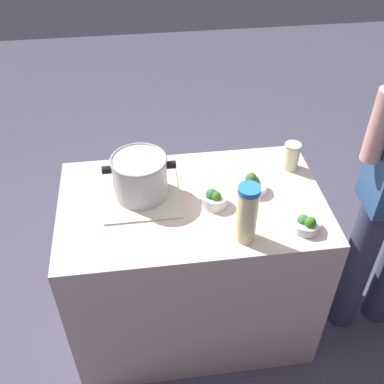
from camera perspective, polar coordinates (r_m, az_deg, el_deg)
ground_plane at (r=2.62m, az=0.00°, el=-15.17°), size 8.00×8.00×0.00m
counter_slab at (r=2.28m, az=0.00°, el=-9.13°), size 1.14×0.68×0.85m
dish_cloth at (r=2.01m, az=-6.22°, el=-0.23°), size 0.32×0.34×0.01m
cooking_pot at (r=1.95m, az=-6.43°, el=2.01°), size 0.31×0.24×0.19m
lemonade_pitcher at (r=1.74m, az=6.78°, el=-2.65°), size 0.08×0.08×0.25m
mason_jar at (r=2.16m, az=12.14°, el=4.36°), size 0.08×0.08×0.13m
broccoli_bowl_front at (r=1.93m, az=2.77°, el=-0.82°), size 0.10×0.10×0.08m
broccoli_bowl_center at (r=2.02m, az=7.65°, el=0.85°), size 0.11×0.11×0.08m
broccoli_bowl_back at (r=1.88m, az=13.87°, el=-3.84°), size 0.11×0.11×0.08m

